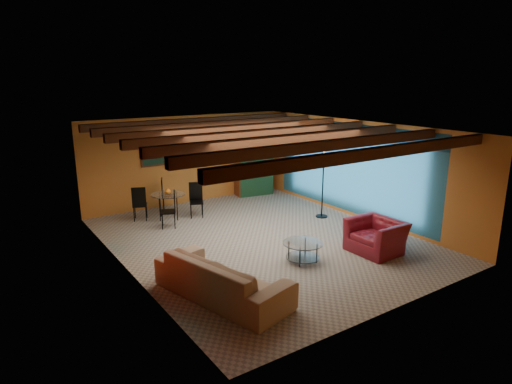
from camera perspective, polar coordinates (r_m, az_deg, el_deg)
room at (r=10.29m, az=0.28°, el=6.43°), size 6.52×8.01×2.71m
sofa at (r=8.02m, az=-4.38°, el=-10.90°), size 1.66×2.79×0.76m
armchair at (r=10.30m, az=15.22°, el=-5.52°), size 1.01×1.15×0.74m
coffee_table at (r=9.55m, az=6.04°, el=-7.67°), size 0.93×0.93×0.44m
dining_table at (r=12.47m, az=-11.24°, el=-1.20°), size 2.47×2.47×0.97m
armoire at (r=14.67m, az=-0.51°, el=3.52°), size 1.21×0.74×1.99m
floor_lamp at (r=12.35m, az=8.63°, el=1.37°), size 0.48×0.48×2.06m
ceiling_fan at (r=10.20m, az=0.63°, el=6.35°), size 1.50×1.50×0.44m
painting at (r=13.36m, az=-12.34°, el=4.92°), size 1.05×0.03×0.65m
potted_plant at (r=14.48m, az=-0.52°, el=8.28°), size 0.43×0.38×0.46m
vase at (r=12.32m, az=-11.37°, el=1.39°), size 0.20×0.20×0.18m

